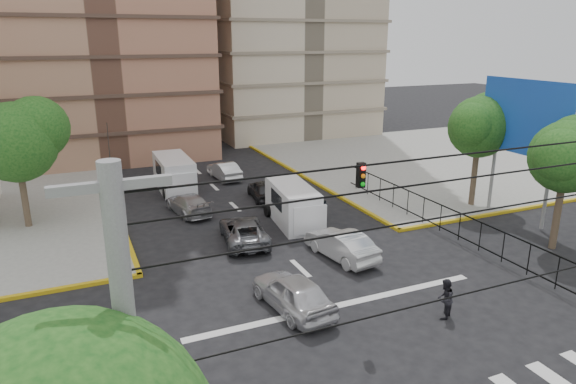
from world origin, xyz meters
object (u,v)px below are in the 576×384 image
van_left_lane (175,175)px  pedestrian_crosswalk (445,299)px  van_right_lane (294,206)px  car_silver_front_left (293,292)px  car_white_front_right (341,244)px  traffic_light_nw (116,210)px

van_left_lane → pedestrian_crosswalk: bearing=-73.4°
van_right_lane → car_silver_front_left: van_right_lane is taller
car_white_front_right → car_silver_front_left: bearing=31.9°
traffic_light_nw → van_right_lane: size_ratio=0.84×
traffic_light_nw → pedestrian_crosswalk: bearing=-39.4°
van_right_lane → car_silver_front_left: 9.78m
traffic_light_nw → car_silver_front_left: bearing=-45.9°
traffic_light_nw → pedestrian_crosswalk: traffic_light_nw is taller
van_right_lane → traffic_light_nw: bearing=-158.0°
van_right_lane → car_silver_front_left: size_ratio=1.19×
traffic_light_nw → car_white_front_right: 10.72m
van_right_lane → car_white_front_right: size_ratio=1.21×
car_white_front_right → pedestrian_crosswalk: size_ratio=2.68×
traffic_light_nw → van_left_lane: size_ratio=0.82×
pedestrian_crosswalk → car_white_front_right: bearing=-117.2°
traffic_light_nw → car_white_front_right: traffic_light_nw is taller
traffic_light_nw → car_white_front_right: size_ratio=1.01×
van_right_lane → car_silver_front_left: bearing=-108.0°
traffic_light_nw → van_left_lane: 13.25m
van_right_lane → pedestrian_crosswalk: van_right_lane is taller
van_right_lane → van_left_lane: bearing=124.5°
pedestrian_crosswalk → traffic_light_nw: bearing=-74.3°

